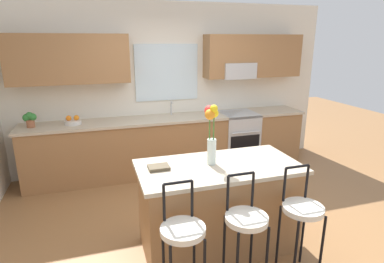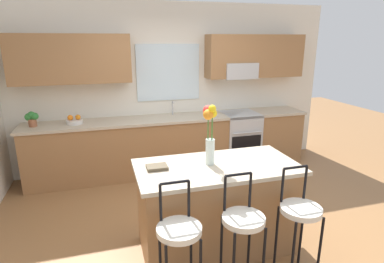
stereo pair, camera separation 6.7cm
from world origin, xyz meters
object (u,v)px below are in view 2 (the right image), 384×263
at_px(bar_stool_far, 300,214).
at_px(fruit_bowl_oranges, 74,121).
at_px(bar_stool_middle, 243,224).
at_px(oven_range, 239,139).
at_px(cookbook, 157,167).
at_px(bar_stool_near, 179,235).
at_px(kitchen_island, 216,206).
at_px(potted_plant_small, 32,118).
at_px(flower_vase, 210,128).

height_order(bar_stool_far, fruit_bowl_oranges, fruit_bowl_oranges).
height_order(bar_stool_middle, fruit_bowl_oranges, fruit_bowl_oranges).
distance_m(oven_range, bar_stool_far, 2.78).
distance_m(bar_stool_middle, cookbook, 0.96).
bearing_deg(fruit_bowl_oranges, bar_stool_near, -71.57).
distance_m(kitchen_island, bar_stool_far, 0.85).
bearing_deg(cookbook, kitchen_island, -7.61).
height_order(bar_stool_near, fruit_bowl_oranges, fruit_bowl_oranges).
relative_size(kitchen_island, bar_stool_middle, 1.55).
relative_size(fruit_bowl_oranges, potted_plant_small, 1.09).
relative_size(kitchen_island, flower_vase, 2.65).
height_order(kitchen_island, bar_stool_near, bar_stool_near).
relative_size(bar_stool_near, flower_vase, 1.71).
bearing_deg(cookbook, bar_stool_near, -86.66).
xyz_separation_m(bar_stool_far, cookbook, (-1.14, 0.70, 0.30)).
xyz_separation_m(kitchen_island, cookbook, (-0.59, 0.08, 0.47)).
bearing_deg(bar_stool_middle, flower_vase, 95.53).
relative_size(oven_range, kitchen_island, 0.57).
bearing_deg(potted_plant_small, kitchen_island, -46.14).
relative_size(bar_stool_middle, cookbook, 5.21).
bearing_deg(potted_plant_small, bar_stool_middle, -53.42).
height_order(kitchen_island, potted_plant_small, potted_plant_small).
xyz_separation_m(bar_stool_far, flower_vase, (-0.62, 0.68, 0.66)).
bearing_deg(cookbook, bar_stool_middle, -49.85).
distance_m(bar_stool_middle, bar_stool_far, 0.55).
xyz_separation_m(kitchen_island, flower_vase, (-0.07, 0.06, 0.83)).
xyz_separation_m(cookbook, fruit_bowl_oranges, (-0.87, 2.03, 0.03)).
xyz_separation_m(bar_stool_near, potted_plant_small, (-1.47, 2.73, 0.41)).
bearing_deg(bar_stool_middle, kitchen_island, 90.00).
distance_m(fruit_bowl_oranges, potted_plant_small, 0.57).
bearing_deg(potted_plant_small, oven_range, -0.45).
bearing_deg(bar_stool_far, potted_plant_small, 133.34).
distance_m(oven_range, cookbook, 2.72).
relative_size(flower_vase, fruit_bowl_oranges, 2.53).
xyz_separation_m(fruit_bowl_oranges, potted_plant_small, (-0.57, 0.00, 0.08)).
xyz_separation_m(bar_stool_far, potted_plant_small, (-2.57, 2.73, 0.41)).
xyz_separation_m(bar_stool_middle, flower_vase, (-0.07, 0.68, 0.66)).
xyz_separation_m(bar_stool_far, fruit_bowl_oranges, (-2.01, 2.73, 0.33)).
distance_m(bar_stool_near, flower_vase, 1.06).
bearing_deg(bar_stool_far, flower_vase, 132.26).
distance_m(kitchen_island, fruit_bowl_oranges, 2.61).
distance_m(bar_stool_far, fruit_bowl_oranges, 3.40).
relative_size(bar_stool_middle, bar_stool_far, 1.00).
relative_size(flower_vase, potted_plant_small, 2.76).
relative_size(oven_range, bar_stool_near, 0.88).
bearing_deg(potted_plant_small, fruit_bowl_oranges, -0.05).
bearing_deg(bar_stool_middle, cookbook, 130.15).
bearing_deg(fruit_bowl_oranges, flower_vase, -55.79).
relative_size(oven_range, flower_vase, 1.51).
height_order(oven_range, potted_plant_small, potted_plant_small).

